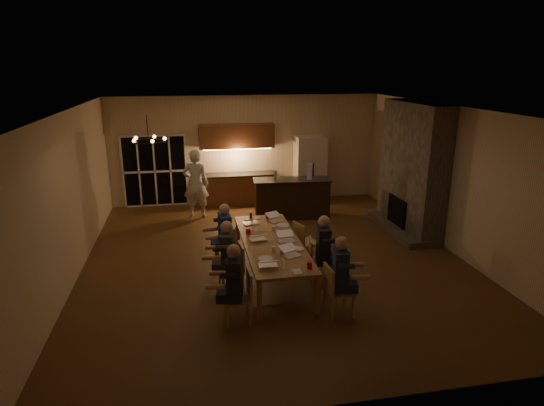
{
  "coord_description": "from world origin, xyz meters",
  "views": [
    {
      "loc": [
        -1.72,
        -8.92,
        4.03
      ],
      "look_at": [
        0.01,
        0.3,
        1.18
      ],
      "focal_mm": 30.0,
      "sensor_mm": 36.0,
      "label": 1
    }
  ],
  "objects_px": {
    "person_right_near": "(340,276)",
    "person_left_mid": "(228,257)",
    "chair_left_far": "(225,246)",
    "refrigerator": "(310,169)",
    "person_right_mid": "(323,250)",
    "mug_mid": "(274,228)",
    "can_silver": "(282,251)",
    "can_cola": "(251,216)",
    "plate_left": "(265,259)",
    "chandelier": "(148,141)",
    "mug_front": "(274,249)",
    "redcup_near": "(310,265)",
    "plate_far": "(283,225)",
    "person_left_near": "(235,285)",
    "chair_right_mid": "(321,261)",
    "chair_left_mid": "(231,268)",
    "laptop_c": "(258,234)",
    "laptop_d": "(286,236)",
    "bar_blender": "(310,172)",
    "standing_person": "(196,184)",
    "laptop_a": "(268,259)",
    "redcup_mid": "(248,231)",
    "laptop_e": "(251,219)",
    "laptop_f": "(276,216)",
    "bar_bottle": "(275,175)",
    "chair_right_near": "(339,290)",
    "mug_back": "(247,227)",
    "laptop_b": "(292,250)",
    "chair_right_far": "(306,242)",
    "chair_left_near": "(237,297)",
    "person_left_far": "(225,236)",
    "redcup_far": "(268,215)",
    "plate_near": "(298,249)"
  },
  "relations": [
    {
      "from": "chair_left_far",
      "to": "plate_far",
      "type": "height_order",
      "value": "chair_left_far"
    },
    {
      "from": "laptop_e",
      "to": "laptop_b",
      "type": "bearing_deg",
      "value": 95.64
    },
    {
      "from": "person_left_mid",
      "to": "chair_left_far",
      "type": "bearing_deg",
      "value": -173.97
    },
    {
      "from": "refrigerator",
      "to": "chair_left_near",
      "type": "bearing_deg",
      "value": -114.5
    },
    {
      "from": "person_right_mid",
      "to": "bar_bottle",
      "type": "relative_size",
      "value": 5.75
    },
    {
      "from": "laptop_e",
      "to": "laptop_f",
      "type": "xyz_separation_m",
      "value": [
        0.56,
        0.05,
        0.0
      ]
    },
    {
      "from": "chair_right_near",
      "to": "bar_bottle",
      "type": "height_order",
      "value": "bar_bottle"
    },
    {
      "from": "redcup_near",
      "to": "bar_blender",
      "type": "relative_size",
      "value": 0.29
    },
    {
      "from": "refrigerator",
      "to": "plate_left",
      "type": "distance_m",
      "value": 6.27
    },
    {
      "from": "chandelier",
      "to": "mug_front",
      "type": "height_order",
      "value": "chandelier"
    },
    {
      "from": "chandelier",
      "to": "laptop_a",
      "type": "relative_size",
      "value": 1.84
    },
    {
      "from": "laptop_a",
      "to": "can_cola",
      "type": "xyz_separation_m",
      "value": [
        0.06,
        2.54,
        -0.05
      ]
    },
    {
      "from": "person_right_near",
      "to": "person_right_mid",
      "type": "bearing_deg",
      "value": 9.01
    },
    {
      "from": "chair_left_mid",
      "to": "can_silver",
      "type": "relative_size",
      "value": 7.42
    },
    {
      "from": "person_right_mid",
      "to": "laptop_f",
      "type": "bearing_deg",
      "value": 29.26
    },
    {
      "from": "person_right_near",
      "to": "person_left_mid",
      "type": "height_order",
      "value": "same"
    },
    {
      "from": "laptop_c",
      "to": "redcup_near",
      "type": "distance_m",
      "value": 1.61
    },
    {
      "from": "redcup_near",
      "to": "plate_far",
      "type": "height_order",
      "value": "redcup_near"
    },
    {
      "from": "chair_left_far",
      "to": "chair_right_far",
      "type": "relative_size",
      "value": 1.0
    },
    {
      "from": "can_silver",
      "to": "mug_front",
      "type": "bearing_deg",
      "value": 134.83
    },
    {
      "from": "can_cola",
      "to": "mug_front",
      "type": "bearing_deg",
      "value": -85.74
    },
    {
      "from": "standing_person",
      "to": "laptop_a",
      "type": "distance_m",
      "value": 5.23
    },
    {
      "from": "person_right_near",
      "to": "laptop_a",
      "type": "relative_size",
      "value": 4.31
    },
    {
      "from": "chair_left_near",
      "to": "standing_person",
      "type": "distance_m",
      "value": 5.6
    },
    {
      "from": "plate_left",
      "to": "bar_blender",
      "type": "height_order",
      "value": "bar_blender"
    },
    {
      "from": "redcup_mid",
      "to": "bar_blender",
      "type": "relative_size",
      "value": 0.29
    },
    {
      "from": "chandelier",
      "to": "redcup_near",
      "type": "height_order",
      "value": "chandelier"
    },
    {
      "from": "plate_left",
      "to": "laptop_a",
      "type": "bearing_deg",
      "value": -89.97
    },
    {
      "from": "chair_right_far",
      "to": "laptop_c",
      "type": "height_order",
      "value": "laptop_c"
    },
    {
      "from": "laptop_d",
      "to": "mug_mid",
      "type": "xyz_separation_m",
      "value": [
        -0.13,
        0.64,
        -0.06
      ]
    },
    {
      "from": "person_left_mid",
      "to": "person_left_far",
      "type": "bearing_deg",
      "value": -173.84
    },
    {
      "from": "laptop_f",
      "to": "mug_front",
      "type": "xyz_separation_m",
      "value": [
        -0.36,
        -1.65,
        -0.06
      ]
    },
    {
      "from": "chair_right_mid",
      "to": "bar_blender",
      "type": "height_order",
      "value": "bar_blender"
    },
    {
      "from": "laptop_c",
      "to": "plate_far",
      "type": "relative_size",
      "value": 1.22
    },
    {
      "from": "redcup_far",
      "to": "plate_near",
      "type": "height_order",
      "value": "redcup_far"
    },
    {
      "from": "person_left_mid",
      "to": "chandelier",
      "type": "xyz_separation_m",
      "value": [
        -1.28,
        0.58,
        2.06
      ]
    },
    {
      "from": "chair_left_mid",
      "to": "redcup_mid",
      "type": "distance_m",
      "value": 1.08
    },
    {
      "from": "can_silver",
      "to": "can_cola",
      "type": "bearing_deg",
      "value": 97.45
    },
    {
      "from": "redcup_near",
      "to": "redcup_mid",
      "type": "distance_m",
      "value": 1.98
    },
    {
      "from": "person_left_near",
      "to": "chair_right_mid",
      "type": "bearing_deg",
      "value": 134.56
    },
    {
      "from": "can_cola",
      "to": "chair_right_far",
      "type": "bearing_deg",
      "value": -39.78
    },
    {
      "from": "person_right_near",
      "to": "mug_mid",
      "type": "bearing_deg",
      "value": 29.24
    },
    {
      "from": "refrigerator",
      "to": "person_right_mid",
      "type": "xyz_separation_m",
      "value": [
        -1.22,
        -5.47,
        -0.31
      ]
    },
    {
      "from": "person_right_near",
      "to": "laptop_d",
      "type": "xyz_separation_m",
      "value": [
        -0.58,
        1.51,
        0.17
      ]
    },
    {
      "from": "chair_left_mid",
      "to": "mug_back",
      "type": "bearing_deg",
      "value": 152.17
    },
    {
      "from": "chair_right_near",
      "to": "chair_left_far",
      "type": "bearing_deg",
      "value": 33.03
    },
    {
      "from": "mug_mid",
      "to": "person_right_mid",
      "type": "bearing_deg",
      "value": -54.76
    },
    {
      "from": "mug_front",
      "to": "mug_back",
      "type": "xyz_separation_m",
      "value": [
        -0.32,
        1.25,
        0.0
      ]
    },
    {
      "from": "chair_right_near",
      "to": "chandelier",
      "type": "distance_m",
      "value": 4.18
    },
    {
      "from": "laptop_a",
      "to": "mug_front",
      "type": "bearing_deg",
      "value": -107.49
    }
  ]
}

